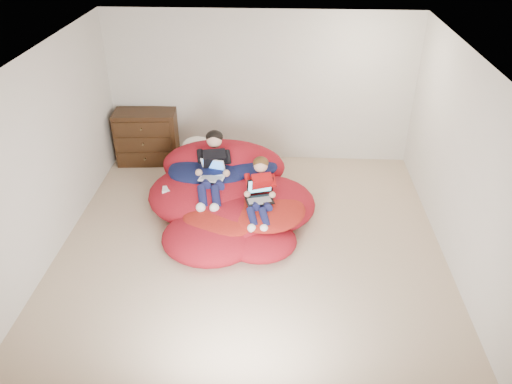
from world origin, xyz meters
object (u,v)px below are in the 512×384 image
at_px(older_boy, 213,166).
at_px(laptop_white, 212,172).
at_px(dresser, 147,137).
at_px(beanbag_pile, 229,198).
at_px(younger_boy, 260,189).
at_px(laptop_black, 260,194).

height_order(older_boy, laptop_white, older_boy).
xyz_separation_m(dresser, older_boy, (1.31, -1.39, 0.25)).
height_order(beanbag_pile, older_boy, older_boy).
distance_m(dresser, beanbag_pile, 2.18).
relative_size(older_boy, younger_boy, 1.20).
bearing_deg(dresser, laptop_black, -43.61).
distance_m(dresser, older_boy, 1.93).
distance_m(dresser, younger_boy, 2.73).
height_order(dresser, older_boy, older_boy).
height_order(older_boy, laptop_black, older_boy).
bearing_deg(laptop_black, dresser, 136.39).
xyz_separation_m(laptop_white, laptop_black, (0.69, -0.44, -0.07)).
bearing_deg(laptop_white, beanbag_pile, -20.59).
bearing_deg(dresser, laptop_white, -48.18).
bearing_deg(younger_boy, laptop_white, 149.76).
relative_size(beanbag_pile, laptop_black, 5.95).
bearing_deg(younger_boy, dresser, 136.99).
distance_m(older_boy, younger_boy, 0.84).
height_order(older_boy, younger_boy, older_boy).
xyz_separation_m(beanbag_pile, laptop_white, (-0.23, 0.09, 0.37)).
distance_m(older_boy, laptop_black, 0.86).
bearing_deg(older_boy, laptop_black, -36.27).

